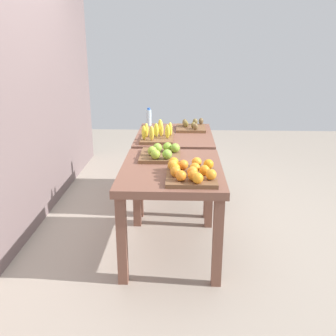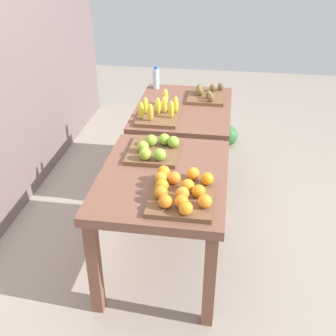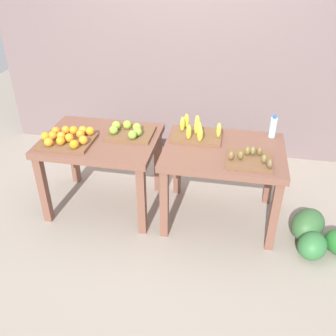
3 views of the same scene
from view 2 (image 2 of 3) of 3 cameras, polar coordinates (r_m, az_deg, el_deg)
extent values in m
plane|color=gray|center=(3.50, 0.85, -6.58)|extent=(8.00, 8.00, 0.00)
cube|color=brown|center=(2.63, -0.68, -1.39)|extent=(1.04, 0.80, 0.06)
cube|color=brown|center=(2.48, 5.69, -15.03)|extent=(0.07, 0.07, 0.69)
cube|color=brown|center=(3.20, 6.71, -3.23)|extent=(0.07, 0.07, 0.69)
cube|color=brown|center=(2.58, -9.98, -13.29)|extent=(0.07, 0.07, 0.69)
cube|color=brown|center=(3.27, -5.26, -2.26)|extent=(0.07, 0.07, 0.69)
cube|color=brown|center=(3.62, 2.14, 7.95)|extent=(1.04, 0.80, 0.06)
cube|color=brown|center=(3.36, 6.87, -1.35)|extent=(0.07, 0.07, 0.69)
cube|color=brown|center=(4.17, 7.43, 5.29)|extent=(0.07, 0.07, 0.69)
cube|color=brown|center=(3.44, -4.51, -0.47)|extent=(0.07, 0.07, 0.69)
cube|color=brown|center=(4.23, -1.84, 5.91)|extent=(0.07, 0.07, 0.69)
cube|color=brown|center=(2.39, 1.94, -3.83)|extent=(0.44, 0.36, 0.03)
sphere|color=orange|center=(2.25, -0.35, -4.57)|extent=(0.10, 0.10, 0.08)
sphere|color=orange|center=(2.38, 2.71, -2.40)|extent=(0.11, 0.11, 0.08)
sphere|color=orange|center=(2.31, 2.00, -3.48)|extent=(0.11, 0.11, 0.08)
sphere|color=orange|center=(2.45, 5.36, -1.47)|extent=(0.10, 0.10, 0.08)
sphere|color=orange|center=(2.45, 0.88, -1.39)|extent=(0.09, 0.09, 0.08)
sphere|color=orange|center=(2.32, -0.96, -3.36)|extent=(0.10, 0.10, 0.08)
sphere|color=orange|center=(2.34, 4.22, -3.18)|extent=(0.10, 0.10, 0.08)
sphere|color=orange|center=(2.26, 5.05, -4.53)|extent=(0.09, 0.09, 0.08)
sphere|color=orange|center=(2.45, -0.96, -1.35)|extent=(0.11, 0.11, 0.08)
sphere|color=orange|center=(2.38, -0.81, -2.39)|extent=(0.11, 0.11, 0.08)
sphere|color=orange|center=(2.20, 2.43, -5.48)|extent=(0.10, 0.10, 0.08)
sphere|color=orange|center=(2.49, 3.44, -0.75)|extent=(0.10, 0.10, 0.08)
sphere|color=orange|center=(2.25, 1.85, -4.58)|extent=(0.09, 0.09, 0.08)
sphere|color=orange|center=(2.51, -0.60, -0.51)|extent=(0.11, 0.11, 0.08)
cube|color=brown|center=(2.85, -1.90, 2.34)|extent=(0.40, 0.34, 0.03)
sphere|color=#83BB3A|center=(2.69, -1.13, 1.84)|extent=(0.11, 0.11, 0.08)
sphere|color=#85B438|center=(2.85, 0.73, 3.60)|extent=(0.11, 0.11, 0.08)
sphere|color=#94B634|center=(2.70, -3.13, 1.92)|extent=(0.10, 0.10, 0.08)
sphere|color=#95B637|center=(2.79, -3.43, 2.91)|extent=(0.11, 0.11, 0.08)
sphere|color=#89B73B|center=(2.87, -2.30, 3.80)|extent=(0.11, 0.11, 0.08)
sphere|color=#83B735|center=(2.88, -0.50, 3.95)|extent=(0.10, 0.10, 0.08)
cube|color=brown|center=(3.39, -1.19, 7.19)|extent=(0.44, 0.32, 0.03)
ellipsoid|color=yellow|center=(3.27, -3.70, 7.85)|extent=(0.07, 0.07, 0.14)
ellipsoid|color=yellow|center=(3.38, 1.07, 8.63)|extent=(0.05, 0.05, 0.14)
ellipsoid|color=yellow|center=(3.36, -3.08, 8.50)|extent=(0.06, 0.06, 0.14)
ellipsoid|color=yellow|center=(3.37, -0.53, 8.61)|extent=(0.06, 0.06, 0.14)
ellipsoid|color=yellow|center=(3.24, -2.43, 7.60)|extent=(0.06, 0.06, 0.14)
ellipsoid|color=yellow|center=(3.53, -0.38, 9.65)|extent=(0.05, 0.05, 0.14)
ellipsoid|color=yellow|center=(3.28, 0.42, 7.99)|extent=(0.06, 0.06, 0.14)
ellipsoid|color=yellow|center=(3.35, -1.41, 8.46)|extent=(0.06, 0.06, 0.14)
cube|color=brown|center=(3.78, 5.21, 9.62)|extent=(0.36, 0.32, 0.03)
ellipsoid|color=olive|center=(3.79, 4.29, 10.54)|extent=(0.06, 0.07, 0.07)
ellipsoid|color=olive|center=(3.75, 4.38, 10.31)|extent=(0.06, 0.07, 0.07)
ellipsoid|color=brown|center=(3.63, 5.83, 9.52)|extent=(0.07, 0.07, 0.07)
ellipsoid|color=brown|center=(3.70, 5.59, 9.93)|extent=(0.07, 0.07, 0.07)
ellipsoid|color=brown|center=(3.91, 7.20, 10.98)|extent=(0.06, 0.07, 0.07)
ellipsoid|color=brown|center=(3.84, 4.31, 10.81)|extent=(0.07, 0.07, 0.07)
ellipsoid|color=brown|center=(3.87, 6.13, 10.86)|extent=(0.05, 0.06, 0.07)
cylinder|color=silver|center=(4.00, -1.66, 12.07)|extent=(0.06, 0.06, 0.18)
cylinder|color=blue|center=(3.97, -1.68, 13.48)|extent=(0.03, 0.03, 0.02)
ellipsoid|color=#256A29|center=(4.81, 6.91, 5.85)|extent=(0.33, 0.29, 0.23)
ellipsoid|color=#376635|center=(4.57, 4.77, 4.86)|extent=(0.42, 0.45, 0.27)
ellipsoid|color=#327039|center=(4.58, 7.87, 4.47)|extent=(0.33, 0.35, 0.23)
camera|label=1|loc=(0.82, -129.78, -53.59)|focal=40.72mm
camera|label=3|loc=(4.19, 50.29, 23.51)|focal=39.84mm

